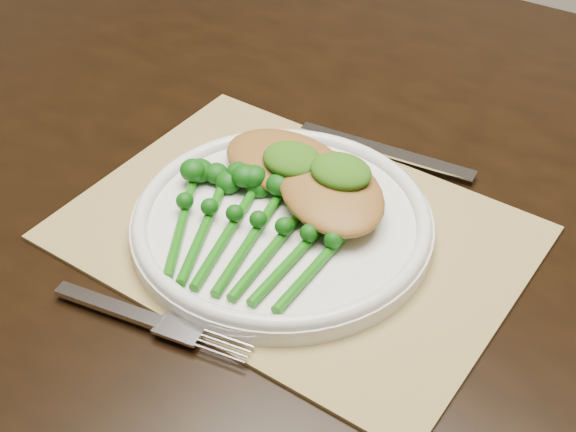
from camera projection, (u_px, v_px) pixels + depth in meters
The scene contains 10 objects.
dining_table at pixel (322, 384), 1.06m from camera, with size 1.62×0.93×0.75m.
placemat at pixel (295, 233), 0.73m from camera, with size 0.40×0.29×0.00m, color #9B854F.
dinner_plate at pixel (282, 221), 0.72m from camera, with size 0.27×0.27×0.02m.
knife at pixel (369, 146), 0.82m from camera, with size 0.19×0.03×0.01m.
fork at pixel (163, 325), 0.63m from camera, with size 0.18×0.05×0.01m.
chicken_fillet_left at pixel (286, 162), 0.76m from camera, with size 0.13×0.09×0.03m, color olive.
chicken_fillet_right at pixel (331, 191), 0.71m from camera, with size 0.13×0.09×0.03m, color olive.
pesto_dollop_left at pixel (292, 159), 0.73m from camera, with size 0.06×0.05×0.02m, color #1B470A.
pesto_dollop_right at pixel (341, 171), 0.71m from camera, with size 0.06×0.05×0.02m, color #1B470A.
broccolini_bundle at pixel (249, 242), 0.68m from camera, with size 0.18×0.20×0.04m.
Camera 1 is at (0.26, -0.45, 1.24)m, focal length 50.00 mm.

